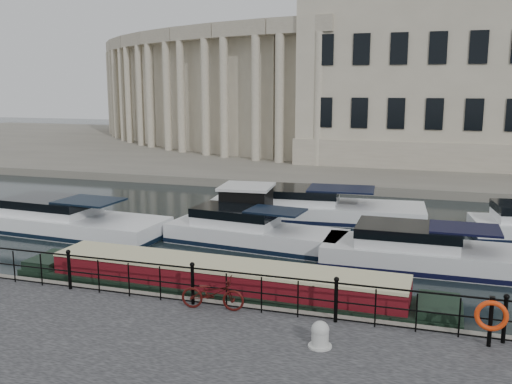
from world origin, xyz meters
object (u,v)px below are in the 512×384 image
Objects in this scene: bicycle at (213,293)px; mooring_bollard at (320,335)px; harbour_hut at (247,210)px; life_ring_post at (491,317)px; narrowboat at (223,289)px.

bicycle is 3.51m from mooring_bollard.
mooring_bollard is at bearing -69.04° from harbour_hut.
bicycle is 7.01m from life_ring_post.
bicycle is 10.61m from harbour_hut.
life_ring_post is at bearing -98.30° from bicycle.
bicycle is 0.12× the size of narrowboat.
bicycle is 1.43× the size of life_ring_post.
narrowboat is at bearing 137.94° from mooring_bollard.
narrowboat is 4.24× the size of harbour_hut.
narrowboat is (-3.71, 3.35, -0.48)m from mooring_bollard.
life_ring_post is at bearing -53.09° from harbour_hut.
mooring_bollard is (3.23, -1.35, -0.16)m from bicycle.
mooring_bollard is 0.19× the size of harbour_hut.
bicycle reaches higher than mooring_bollard.
mooring_bollard is at bearing -40.58° from narrowboat.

